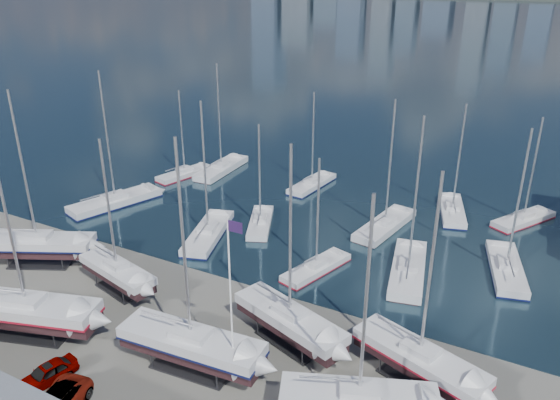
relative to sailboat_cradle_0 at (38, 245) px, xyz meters
The scene contains 22 objects.
ground 21.95m from the sailboat_cradle_0, ahead, with size 1400.00×1400.00×0.00m, color #605E59.
water 307.22m from the sailboat_cradle_0, 85.98° to the left, with size 1400.00×600.00×0.40m, color #182B37.
sailboat_cradle_0 is the anchor object (origin of this frame).
sailboat_cradle_1 12.22m from the sailboat_cradle_0, 43.54° to the right, with size 12.44×6.77×19.11m.
sailboat_cradle_2 10.64m from the sailboat_cradle_0, ahead, with size 9.34×4.56×14.80m.
sailboat_cradle_3 23.85m from the sailboat_cradle_0, 13.38° to the right, with size 11.57×4.04×18.19m.
sailboat_cradle_4 28.27m from the sailboat_cradle_0, ahead, with size 10.70×6.06×16.78m.
sailboat_cradle_6 38.61m from the sailboat_cradle_0, ahead, with size 10.58×6.04×16.46m.
sailboat_moored_0 15.36m from the sailboat_cradle_0, 104.90° to the left, with size 6.89×12.34×17.79m.
sailboat_moored_1 27.53m from the sailboat_cradle_0, 95.35° to the left, with size 4.64×9.10×13.10m.
sailboat_moored_2 31.56m from the sailboat_cradle_0, 88.11° to the left, with size 3.60×11.11×16.57m.
sailboat_moored_3 17.55m from the sailboat_cradle_0, 48.02° to the left, with size 6.14×11.27×16.23m.
sailboat_moored_4 23.91m from the sailboat_cradle_0, 49.78° to the left, with size 5.64×8.74×12.84m.
sailboat_moored_5 35.81m from the sailboat_cradle_0, 64.31° to the left, with size 3.58×9.46×13.80m.
sailboat_moored_6 28.18m from the sailboat_cradle_0, 24.89° to the left, with size 4.58×8.66×12.47m.
sailboat_moored_7 37.53m from the sailboat_cradle_0, 40.43° to the left, with size 4.57×10.87×15.91m.
sailboat_moored_8 47.28m from the sailboat_cradle_0, 43.14° to the left, with size 5.26×9.97×14.36m.
sailboat_moored_9 37.22m from the sailboat_cradle_0, 24.93° to the left, with size 5.35×11.50×16.76m.
sailboat_moored_10 46.97m from the sailboat_cradle_0, 25.90° to the left, with size 5.40×10.76×15.50m.
sailboat_moored_11 54.28m from the sailboat_cradle_0, 38.44° to the left, with size 6.71×9.01×13.41m.
car_a 18.93m from the sailboat_cradle_0, 38.53° to the right, with size 1.77×4.41×1.50m, color gray.
flagpole 27.86m from the sailboat_cradle_0, 11.02° to the right, with size 1.17×0.12×13.34m.
Camera 1 is at (23.05, -38.00, 27.98)m, focal length 35.00 mm.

